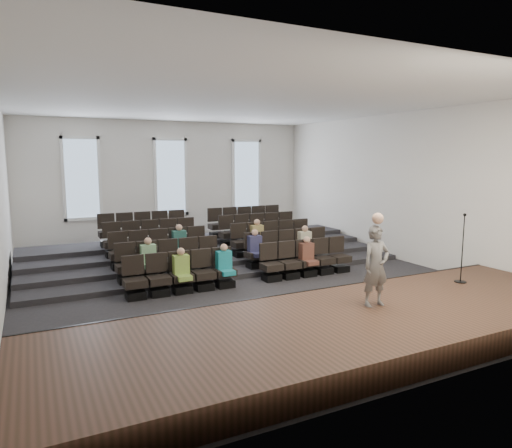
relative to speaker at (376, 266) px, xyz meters
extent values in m
plane|color=black|center=(-0.83, 4.82, -1.32)|extent=(14.00, 14.00, 0.00)
cube|color=white|center=(-0.83, 4.82, 3.69)|extent=(12.00, 14.00, 0.02)
cube|color=white|center=(-0.83, 11.84, 1.18)|extent=(12.00, 0.04, 5.00)
cube|color=white|center=(-0.83, -2.20, 1.18)|extent=(12.00, 0.04, 5.00)
cube|color=white|center=(5.19, 4.82, 1.18)|extent=(0.04, 14.00, 5.00)
cube|color=#462A1E|center=(-0.83, -0.28, -1.07)|extent=(11.80, 3.60, 0.50)
cube|color=black|center=(-0.83, 1.49, -1.07)|extent=(11.80, 0.06, 0.52)
cube|color=black|center=(-0.83, 7.14, -1.25)|extent=(11.80, 4.80, 0.15)
cube|color=black|center=(-0.83, 7.67, -1.17)|extent=(11.80, 3.75, 0.30)
cube|color=black|center=(-0.83, 8.19, -1.10)|extent=(11.80, 2.70, 0.45)
cube|color=black|center=(-0.83, 8.72, -1.02)|extent=(11.80, 1.65, 0.60)
cube|color=black|center=(-3.96, 4.22, -1.22)|extent=(0.47, 0.43, 0.20)
cube|color=black|center=(-3.96, 4.22, -0.91)|extent=(0.55, 0.50, 0.19)
cube|color=black|center=(-3.96, 4.43, -0.50)|extent=(0.55, 0.08, 0.50)
cube|color=black|center=(-3.36, 4.22, -1.22)|extent=(0.47, 0.43, 0.20)
cube|color=black|center=(-3.36, 4.22, -0.91)|extent=(0.55, 0.50, 0.19)
cube|color=black|center=(-3.36, 4.43, -0.50)|extent=(0.55, 0.08, 0.50)
cube|color=black|center=(-2.76, 4.22, -1.22)|extent=(0.47, 0.43, 0.20)
cube|color=black|center=(-2.76, 4.22, -0.91)|extent=(0.55, 0.50, 0.19)
cube|color=black|center=(-2.76, 4.43, -0.50)|extent=(0.55, 0.08, 0.50)
cube|color=black|center=(-2.16, 4.22, -1.22)|extent=(0.47, 0.43, 0.20)
cube|color=black|center=(-2.16, 4.22, -0.91)|extent=(0.55, 0.50, 0.19)
cube|color=black|center=(-2.16, 4.43, -0.50)|extent=(0.55, 0.08, 0.50)
cube|color=black|center=(-1.56, 4.22, -1.22)|extent=(0.47, 0.43, 0.20)
cube|color=black|center=(-1.56, 4.22, -0.91)|extent=(0.55, 0.50, 0.19)
cube|color=black|center=(-1.56, 4.43, -0.50)|extent=(0.55, 0.08, 0.50)
cube|color=black|center=(-0.11, 4.22, -1.22)|extent=(0.47, 0.43, 0.20)
cube|color=black|center=(-0.11, 4.22, -0.91)|extent=(0.55, 0.50, 0.19)
cube|color=black|center=(-0.11, 4.43, -0.50)|extent=(0.55, 0.08, 0.50)
cube|color=black|center=(0.49, 4.22, -1.22)|extent=(0.47, 0.43, 0.20)
cube|color=black|center=(0.49, 4.22, -0.91)|extent=(0.55, 0.50, 0.19)
cube|color=black|center=(0.49, 4.43, -0.50)|extent=(0.55, 0.08, 0.50)
cube|color=black|center=(1.09, 4.22, -1.22)|extent=(0.47, 0.43, 0.20)
cube|color=black|center=(1.09, 4.22, -0.91)|extent=(0.55, 0.50, 0.19)
cube|color=black|center=(1.09, 4.43, -0.50)|extent=(0.55, 0.08, 0.50)
cube|color=black|center=(1.69, 4.22, -1.22)|extent=(0.47, 0.43, 0.20)
cube|color=black|center=(1.69, 4.22, -0.91)|extent=(0.55, 0.50, 0.19)
cube|color=black|center=(1.69, 4.43, -0.50)|extent=(0.55, 0.08, 0.50)
cube|color=black|center=(2.29, 4.22, -1.22)|extent=(0.47, 0.43, 0.20)
cube|color=black|center=(2.29, 4.22, -0.91)|extent=(0.55, 0.50, 0.19)
cube|color=black|center=(2.29, 4.43, -0.50)|extent=(0.55, 0.08, 0.50)
cube|color=black|center=(-3.96, 5.27, -1.07)|extent=(0.47, 0.43, 0.20)
cube|color=black|center=(-3.96, 5.27, -0.76)|extent=(0.55, 0.50, 0.19)
cube|color=black|center=(-3.96, 5.48, -0.35)|extent=(0.55, 0.08, 0.50)
cube|color=black|center=(-3.36, 5.27, -1.07)|extent=(0.47, 0.43, 0.20)
cube|color=black|center=(-3.36, 5.27, -0.76)|extent=(0.55, 0.50, 0.19)
cube|color=black|center=(-3.36, 5.48, -0.35)|extent=(0.55, 0.08, 0.50)
cube|color=black|center=(-2.76, 5.27, -1.07)|extent=(0.47, 0.43, 0.20)
cube|color=black|center=(-2.76, 5.27, -0.76)|extent=(0.55, 0.50, 0.19)
cube|color=black|center=(-2.76, 5.48, -0.35)|extent=(0.55, 0.08, 0.50)
cube|color=black|center=(-2.16, 5.27, -1.07)|extent=(0.47, 0.43, 0.20)
cube|color=black|center=(-2.16, 5.27, -0.76)|extent=(0.55, 0.50, 0.19)
cube|color=black|center=(-2.16, 5.48, -0.35)|extent=(0.55, 0.08, 0.50)
cube|color=black|center=(-1.56, 5.27, -1.07)|extent=(0.47, 0.43, 0.20)
cube|color=black|center=(-1.56, 5.27, -0.76)|extent=(0.55, 0.50, 0.19)
cube|color=black|center=(-1.56, 5.48, -0.35)|extent=(0.55, 0.08, 0.50)
cube|color=black|center=(-0.11, 5.27, -1.07)|extent=(0.47, 0.43, 0.20)
cube|color=black|center=(-0.11, 5.27, -0.76)|extent=(0.55, 0.50, 0.19)
cube|color=black|center=(-0.11, 5.48, -0.35)|extent=(0.55, 0.08, 0.50)
cube|color=black|center=(0.49, 5.27, -1.07)|extent=(0.47, 0.43, 0.20)
cube|color=black|center=(0.49, 5.27, -0.76)|extent=(0.55, 0.50, 0.19)
cube|color=black|center=(0.49, 5.48, -0.35)|extent=(0.55, 0.08, 0.50)
cube|color=black|center=(1.09, 5.27, -1.07)|extent=(0.47, 0.43, 0.20)
cube|color=black|center=(1.09, 5.27, -0.76)|extent=(0.55, 0.50, 0.19)
cube|color=black|center=(1.09, 5.48, -0.35)|extent=(0.55, 0.08, 0.50)
cube|color=black|center=(1.69, 5.27, -1.07)|extent=(0.47, 0.43, 0.20)
cube|color=black|center=(1.69, 5.27, -0.76)|extent=(0.55, 0.50, 0.19)
cube|color=black|center=(1.69, 5.48, -0.35)|extent=(0.55, 0.08, 0.50)
cube|color=black|center=(2.29, 5.27, -1.07)|extent=(0.47, 0.43, 0.20)
cube|color=black|center=(2.29, 5.27, -0.76)|extent=(0.55, 0.50, 0.19)
cube|color=black|center=(2.29, 5.48, -0.35)|extent=(0.55, 0.08, 0.50)
cube|color=black|center=(-3.96, 6.32, -0.92)|extent=(0.47, 0.42, 0.20)
cube|color=black|center=(-3.96, 6.32, -0.61)|extent=(0.55, 0.50, 0.19)
cube|color=black|center=(-3.96, 6.53, -0.20)|extent=(0.55, 0.08, 0.50)
cube|color=black|center=(-3.36, 6.32, -0.92)|extent=(0.47, 0.42, 0.20)
cube|color=black|center=(-3.36, 6.32, -0.61)|extent=(0.55, 0.50, 0.19)
cube|color=black|center=(-3.36, 6.53, -0.20)|extent=(0.55, 0.08, 0.50)
cube|color=black|center=(-2.76, 6.32, -0.92)|extent=(0.47, 0.42, 0.20)
cube|color=black|center=(-2.76, 6.32, -0.61)|extent=(0.55, 0.50, 0.19)
cube|color=black|center=(-2.76, 6.53, -0.20)|extent=(0.55, 0.08, 0.50)
cube|color=black|center=(-2.16, 6.32, -0.92)|extent=(0.47, 0.42, 0.20)
cube|color=black|center=(-2.16, 6.32, -0.61)|extent=(0.55, 0.50, 0.19)
cube|color=black|center=(-2.16, 6.53, -0.20)|extent=(0.55, 0.08, 0.50)
cube|color=black|center=(-1.56, 6.32, -0.92)|extent=(0.47, 0.42, 0.20)
cube|color=black|center=(-1.56, 6.32, -0.61)|extent=(0.55, 0.50, 0.19)
cube|color=black|center=(-1.56, 6.53, -0.20)|extent=(0.55, 0.08, 0.50)
cube|color=black|center=(-0.11, 6.32, -0.92)|extent=(0.47, 0.42, 0.20)
cube|color=black|center=(-0.11, 6.32, -0.61)|extent=(0.55, 0.50, 0.19)
cube|color=black|center=(-0.11, 6.53, -0.20)|extent=(0.55, 0.08, 0.50)
cube|color=black|center=(0.49, 6.32, -0.92)|extent=(0.47, 0.42, 0.20)
cube|color=black|center=(0.49, 6.32, -0.61)|extent=(0.55, 0.50, 0.19)
cube|color=black|center=(0.49, 6.53, -0.20)|extent=(0.55, 0.08, 0.50)
cube|color=black|center=(1.09, 6.32, -0.92)|extent=(0.47, 0.42, 0.20)
cube|color=black|center=(1.09, 6.32, -0.61)|extent=(0.55, 0.50, 0.19)
cube|color=black|center=(1.09, 6.53, -0.20)|extent=(0.55, 0.08, 0.50)
cube|color=black|center=(1.69, 6.32, -0.92)|extent=(0.47, 0.42, 0.20)
cube|color=black|center=(1.69, 6.32, -0.61)|extent=(0.55, 0.50, 0.19)
cube|color=black|center=(1.69, 6.53, -0.20)|extent=(0.55, 0.08, 0.50)
cube|color=black|center=(2.29, 6.32, -0.92)|extent=(0.47, 0.42, 0.20)
cube|color=black|center=(2.29, 6.32, -0.61)|extent=(0.55, 0.50, 0.19)
cube|color=black|center=(2.29, 6.53, -0.20)|extent=(0.55, 0.08, 0.50)
cube|color=black|center=(-3.96, 7.37, -0.77)|extent=(0.47, 0.42, 0.20)
cube|color=black|center=(-3.96, 7.37, -0.46)|extent=(0.55, 0.50, 0.19)
cube|color=black|center=(-3.96, 7.58, -0.05)|extent=(0.55, 0.08, 0.50)
cube|color=black|center=(-3.36, 7.37, -0.77)|extent=(0.47, 0.42, 0.20)
cube|color=black|center=(-3.36, 7.37, -0.46)|extent=(0.55, 0.50, 0.19)
cube|color=black|center=(-3.36, 7.58, -0.05)|extent=(0.55, 0.08, 0.50)
cube|color=black|center=(-2.76, 7.37, -0.77)|extent=(0.47, 0.42, 0.20)
cube|color=black|center=(-2.76, 7.37, -0.46)|extent=(0.55, 0.50, 0.19)
cube|color=black|center=(-2.76, 7.58, -0.05)|extent=(0.55, 0.08, 0.50)
cube|color=black|center=(-2.16, 7.37, -0.77)|extent=(0.47, 0.42, 0.20)
cube|color=black|center=(-2.16, 7.37, -0.46)|extent=(0.55, 0.50, 0.19)
cube|color=black|center=(-2.16, 7.58, -0.05)|extent=(0.55, 0.08, 0.50)
cube|color=black|center=(-1.56, 7.37, -0.77)|extent=(0.47, 0.42, 0.20)
cube|color=black|center=(-1.56, 7.37, -0.46)|extent=(0.55, 0.50, 0.19)
cube|color=black|center=(-1.56, 7.58, -0.05)|extent=(0.55, 0.08, 0.50)
cube|color=black|center=(-0.11, 7.37, -0.77)|extent=(0.47, 0.42, 0.20)
cube|color=black|center=(-0.11, 7.37, -0.46)|extent=(0.55, 0.50, 0.19)
cube|color=black|center=(-0.11, 7.58, -0.05)|extent=(0.55, 0.08, 0.50)
cube|color=black|center=(0.49, 7.37, -0.77)|extent=(0.47, 0.42, 0.20)
cube|color=black|center=(0.49, 7.37, -0.46)|extent=(0.55, 0.50, 0.19)
cube|color=black|center=(0.49, 7.58, -0.05)|extent=(0.55, 0.08, 0.50)
cube|color=black|center=(1.09, 7.37, -0.77)|extent=(0.47, 0.42, 0.20)
cube|color=black|center=(1.09, 7.37, -0.46)|extent=(0.55, 0.50, 0.19)
cube|color=black|center=(1.09, 7.58, -0.05)|extent=(0.55, 0.08, 0.50)
cube|color=black|center=(1.69, 7.37, -0.77)|extent=(0.47, 0.42, 0.20)
cube|color=black|center=(1.69, 7.37, -0.46)|extent=(0.55, 0.50, 0.19)
cube|color=black|center=(1.69, 7.58, -0.05)|extent=(0.55, 0.08, 0.50)
cube|color=black|center=(2.29, 7.37, -0.77)|extent=(0.47, 0.42, 0.20)
cube|color=black|center=(2.29, 7.37, -0.46)|extent=(0.55, 0.50, 0.19)
cube|color=black|center=(2.29, 7.58, -0.05)|extent=(0.55, 0.08, 0.50)
cube|color=black|center=(-3.96, 8.42, -0.62)|extent=(0.47, 0.42, 0.20)
cube|color=black|center=(-3.96, 8.42, -0.31)|extent=(0.55, 0.50, 0.19)
cube|color=black|center=(-3.96, 8.63, 0.10)|extent=(0.55, 0.08, 0.50)
cube|color=black|center=(-3.36, 8.42, -0.62)|extent=(0.47, 0.42, 0.20)
cube|color=black|center=(-3.36, 8.42, -0.31)|extent=(0.55, 0.50, 0.19)
cube|color=black|center=(-3.36, 8.63, 0.10)|extent=(0.55, 0.08, 0.50)
cube|color=black|center=(-2.76, 8.42, -0.62)|extent=(0.47, 0.42, 0.20)
cube|color=black|center=(-2.76, 8.42, -0.31)|extent=(0.55, 0.50, 0.19)
cube|color=black|center=(-2.76, 8.63, 0.10)|extent=(0.55, 0.08, 0.50)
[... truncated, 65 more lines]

